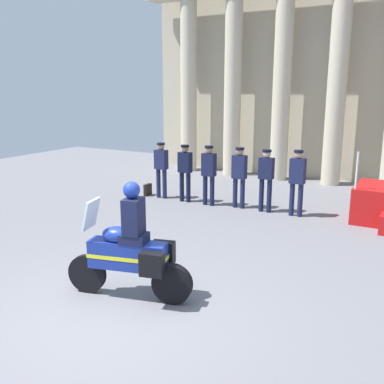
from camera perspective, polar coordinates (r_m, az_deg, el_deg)
name	(u,v)px	position (r m, az deg, el deg)	size (l,w,h in m)	color
ground_plane	(113,315)	(6.83, -10.20, -15.40)	(28.00, 28.00, 0.00)	slate
colonnade_backdrop	(314,66)	(16.42, 15.53, 15.49)	(12.78, 1.48, 7.81)	#B6AB91
officer_in_row_0	(161,166)	(13.22, -4.01, 3.43)	(0.39, 0.24, 1.68)	#191E42
officer_in_row_1	(185,168)	(12.75, -0.91, 3.07)	(0.39, 0.24, 1.67)	black
officer_in_row_2	(209,171)	(12.36, 2.19, 2.80)	(0.39, 0.24, 1.70)	#141938
officer_in_row_3	(239,173)	(12.14, 6.15, 2.51)	(0.39, 0.24, 1.69)	#191E42
officer_in_row_4	(266,175)	(11.83, 9.58, 2.14)	(0.39, 0.24, 1.69)	#141938
officer_in_row_5	(297,178)	(11.59, 13.49, 1.82)	(0.39, 0.24, 1.73)	#191E42
motorcycle_with_rider	(132,251)	(6.95, -7.82, -7.57)	(2.06, 0.86, 1.90)	black
briefcase_on_ground	(148,190)	(13.72, -5.76, 0.30)	(0.10, 0.32, 0.36)	black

